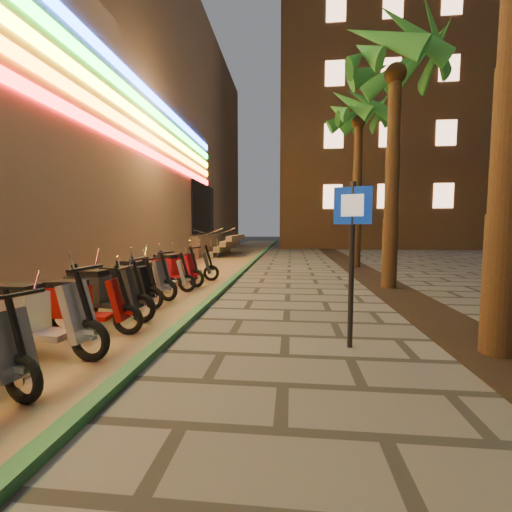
# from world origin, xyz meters

# --- Properties ---
(ground) EXTENTS (120.00, 120.00, 0.00)m
(ground) POSITION_xyz_m (0.00, 0.00, 0.00)
(ground) COLOR #474442
(ground) RESTS_ON ground
(parking_strip) EXTENTS (3.40, 60.00, 0.01)m
(parking_strip) POSITION_xyz_m (-2.60, 10.00, 0.01)
(parking_strip) COLOR #8C7251
(parking_strip) RESTS_ON ground
(green_curb) EXTENTS (0.18, 60.00, 0.10)m
(green_curb) POSITION_xyz_m (-0.90, 10.00, 0.05)
(green_curb) COLOR #256335
(green_curb) RESTS_ON ground
(planting_strip) EXTENTS (1.20, 40.00, 0.02)m
(planting_strip) POSITION_xyz_m (3.60, 5.00, 0.01)
(planting_strip) COLOR black
(planting_strip) RESTS_ON ground
(apartment_block) EXTENTS (18.00, 16.06, 25.00)m
(apartment_block) POSITION_xyz_m (9.00, 32.00, 12.50)
(apartment_block) COLOR brown
(apartment_block) RESTS_ON ground
(palm_c) EXTENTS (2.97, 3.02, 6.91)m
(palm_c) POSITION_xyz_m (3.60, 7.00, 5.73)
(palm_c) COLOR #472D19
(palm_c) RESTS_ON ground
(palm_d) EXTENTS (2.97, 3.02, 7.16)m
(palm_d) POSITION_xyz_m (3.60, 12.00, 5.94)
(palm_d) COLOR #472D19
(palm_d) RESTS_ON ground
(pedestrian_sign) EXTENTS (0.49, 0.18, 2.29)m
(pedestrian_sign) POSITION_xyz_m (1.73, 2.08, 1.48)
(pedestrian_sign) COLOR black
(pedestrian_sign) RESTS_ON ground
(scooter_6) EXTENTS (1.74, 0.64, 1.22)m
(scooter_6) POSITION_xyz_m (-2.38, 1.30, 0.53)
(scooter_6) COLOR black
(scooter_6) RESTS_ON ground
(scooter_7) EXTENTS (1.55, 0.55, 1.10)m
(scooter_7) POSITION_xyz_m (-2.34, 2.26, 0.48)
(scooter_7) COLOR black
(scooter_7) RESTS_ON ground
(scooter_8) EXTENTS (1.68, 0.62, 1.18)m
(scooter_8) POSITION_xyz_m (-2.48, 3.05, 0.51)
(scooter_8) COLOR black
(scooter_8) RESTS_ON ground
(scooter_9) EXTENTS (1.53, 0.74, 1.08)m
(scooter_9) POSITION_xyz_m (-2.59, 4.11, 0.47)
(scooter_9) COLOR black
(scooter_9) RESTS_ON ground
(scooter_10) EXTENTS (1.63, 0.83, 1.15)m
(scooter_10) POSITION_xyz_m (-2.61, 4.92, 0.50)
(scooter_10) COLOR black
(scooter_10) RESTS_ON ground
(scooter_11) EXTENTS (1.47, 0.65, 1.03)m
(scooter_11) POSITION_xyz_m (-2.45, 5.70, 0.45)
(scooter_11) COLOR black
(scooter_11) RESTS_ON ground
(scooter_12) EXTENTS (1.63, 0.85, 1.16)m
(scooter_12) POSITION_xyz_m (-2.47, 6.74, 0.50)
(scooter_12) COLOR black
(scooter_12) RESTS_ON ground
(scooter_13) EXTENTS (1.60, 0.76, 1.13)m
(scooter_13) POSITION_xyz_m (-2.31, 7.55, 0.49)
(scooter_13) COLOR black
(scooter_13) RESTS_ON ground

